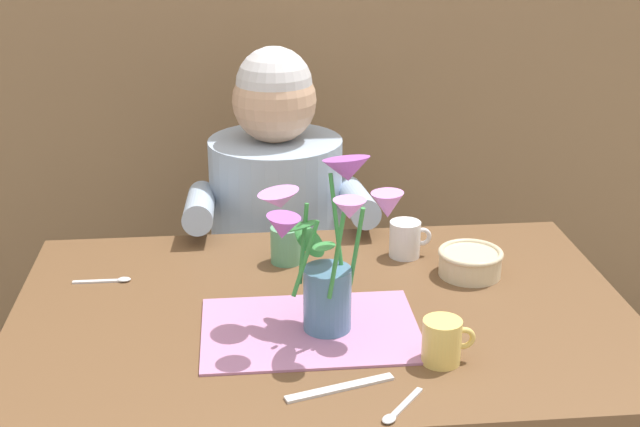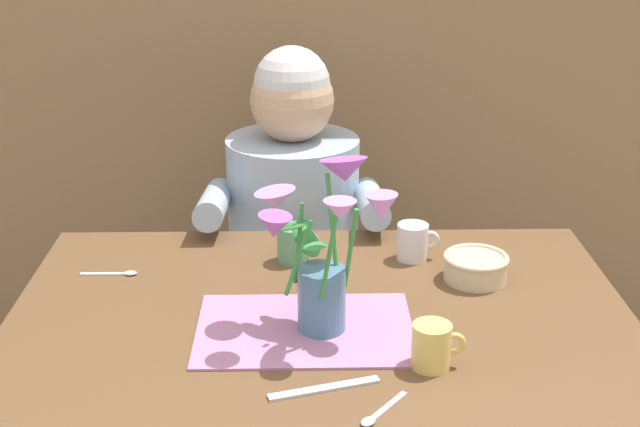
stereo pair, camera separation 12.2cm
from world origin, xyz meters
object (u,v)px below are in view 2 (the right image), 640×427
coffee_cup (293,244)px  tea_cup (432,346)px  dinner_knife (325,388)px  flower_vase (322,249)px  ceramic_bowl (476,266)px  ceramic_mug (413,242)px  seated_person (294,261)px

coffee_cup → tea_cup: size_ratio=1.00×
dinner_knife → tea_cup: 0.20m
flower_vase → ceramic_bowl: 0.40m
ceramic_bowl → coffee_cup: bearing=164.7°
tea_cup → flower_vase: bearing=143.4°
ceramic_mug → coffee_cup: 0.26m
seated_person → ceramic_bowl: seated_person is taller
ceramic_bowl → coffee_cup: coffee_cup is taller
flower_vase → tea_cup: size_ratio=3.44×
seated_person → ceramic_bowl: 0.65m
flower_vase → dinner_knife: bearing=-90.1°
seated_person → ceramic_mug: seated_person is taller
flower_vase → ceramic_bowl: size_ratio=2.35×
ceramic_mug → coffee_cup: size_ratio=1.00×
seated_person → dinner_knife: seated_person is taller
tea_cup → ceramic_bowl: bearing=68.1°
flower_vase → coffee_cup: flower_vase is taller
flower_vase → ceramic_mug: flower_vase is taller
tea_cup → coffee_cup: bearing=118.4°
seated_person → ceramic_bowl: size_ratio=8.35×
dinner_knife → ceramic_mug: ceramic_mug is taller
ceramic_bowl → dinner_knife: 0.52m
dinner_knife → coffee_cup: (-0.06, 0.51, 0.04)m
dinner_knife → ceramic_mug: 0.56m
flower_vase → coffee_cup: size_ratio=3.44×
ceramic_mug → tea_cup: 0.45m
seated_person → ceramic_mug: 0.51m
ceramic_bowl → seated_person: bearing=127.9°
seated_person → tea_cup: size_ratio=12.20×
tea_cup → dinner_knife: bearing=-159.4°
ceramic_mug → coffee_cup: bearing=-178.6°
dinner_knife → tea_cup: tea_cup is taller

